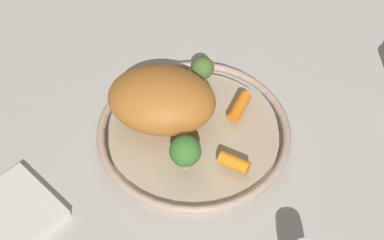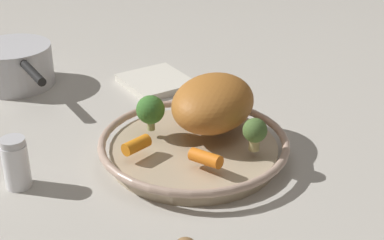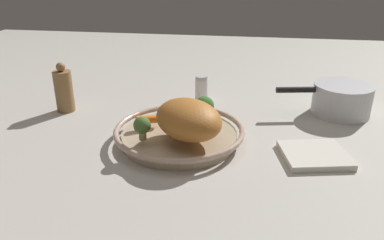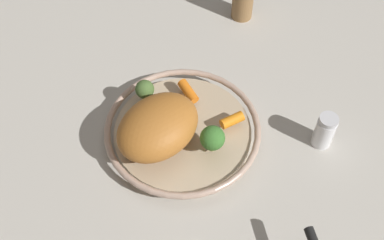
# 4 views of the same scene
# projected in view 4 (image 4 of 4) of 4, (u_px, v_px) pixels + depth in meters

# --- Properties ---
(ground_plane) EXTENTS (2.56, 2.56, 0.00)m
(ground_plane) POSITION_uv_depth(u_px,v_px,m) (183.00, 137.00, 0.98)
(ground_plane) COLOR #B7B2A8
(serving_bowl) EXTENTS (0.30, 0.30, 0.04)m
(serving_bowl) POSITION_uv_depth(u_px,v_px,m) (183.00, 132.00, 0.96)
(serving_bowl) COLOR tan
(serving_bowl) RESTS_ON ground_plane
(roast_chicken_piece) EXTENTS (0.21, 0.21, 0.08)m
(roast_chicken_piece) POSITION_uv_depth(u_px,v_px,m) (158.00, 127.00, 0.90)
(roast_chicken_piece) COLOR #AC6628
(roast_chicken_piece) RESTS_ON serving_bowl
(baby_carrot_left) EXTENTS (0.04, 0.05, 0.02)m
(baby_carrot_left) POSITION_uv_depth(u_px,v_px,m) (232.00, 120.00, 0.95)
(baby_carrot_left) COLOR orange
(baby_carrot_left) RESTS_ON serving_bowl
(baby_carrot_near_rim) EXTENTS (0.06, 0.04, 0.02)m
(baby_carrot_near_rim) POSITION_uv_depth(u_px,v_px,m) (188.00, 91.00, 0.99)
(baby_carrot_near_rim) COLOR orange
(baby_carrot_near_rim) RESTS_ON serving_bowl
(broccoli_floret_small) EXTENTS (0.05, 0.05, 0.06)m
(broccoli_floret_small) POSITION_uv_depth(u_px,v_px,m) (212.00, 138.00, 0.89)
(broccoli_floret_small) COLOR #9CA566
(broccoli_floret_small) RESTS_ON serving_bowl
(broccoli_floret_mid) EXTENTS (0.04, 0.04, 0.05)m
(broccoli_floret_mid) POSITION_uv_depth(u_px,v_px,m) (145.00, 90.00, 0.96)
(broccoli_floret_mid) COLOR tan
(broccoli_floret_mid) RESTS_ON serving_bowl
(salt_shaker) EXTENTS (0.04, 0.04, 0.08)m
(salt_shaker) POSITION_uv_depth(u_px,v_px,m) (325.00, 131.00, 0.94)
(salt_shaker) COLOR white
(salt_shaker) RESTS_ON ground_plane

